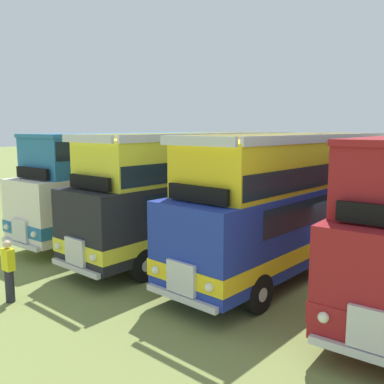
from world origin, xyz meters
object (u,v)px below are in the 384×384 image
Objects in this scene: bus_third_in_row at (292,200)px; marshal_person at (9,271)px; bus_second_in_row at (198,189)px; bus_first_in_row at (131,178)px.

bus_third_in_row is 6.13× the size of marshal_person.
bus_second_in_row and bus_third_in_row have the same top height.
bus_third_in_row is at bearing 58.42° from marshal_person.
bus_second_in_row is at bearing 85.38° from marshal_person.
bus_third_in_row is 8.86m from marshal_person.
bus_first_in_row is 6.29× the size of marshal_person.
bus_first_in_row is 1.02× the size of bus_third_in_row.
bus_second_in_row reaches higher than marshal_person.
marshal_person is at bearing -94.62° from bus_second_in_row.
bus_second_in_row is (3.98, -0.13, -0.11)m from bus_first_in_row.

